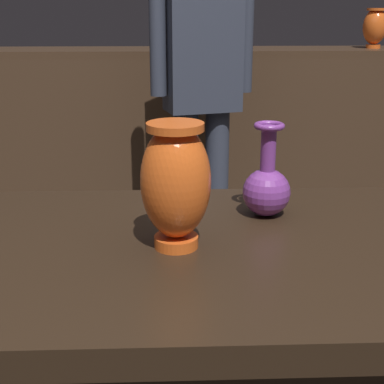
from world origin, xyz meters
The scene contains 6 objects.
back_display_shelf centered at (0.00, 2.20, 0.49)m, with size 2.60×0.40×0.99m.
vase_centerpiece centered at (-0.06, -0.01, 0.92)m, with size 0.12×0.12×0.22m.
vase_tall_behind centered at (0.13, 0.15, 0.86)m, with size 0.10×0.10×0.19m.
shelf_vase_far_right centered at (1.04, 2.18, 1.10)m, with size 0.13×0.13×0.21m.
shelf_vase_center centered at (0.00, 2.26, 1.10)m, with size 0.12×0.12×0.20m.
visitor_center_back centered at (0.08, 1.60, 0.90)m, with size 0.46×0.26×1.54m.
Camera 1 is at (-0.06, -0.93, 1.20)m, focal length 52.96 mm.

